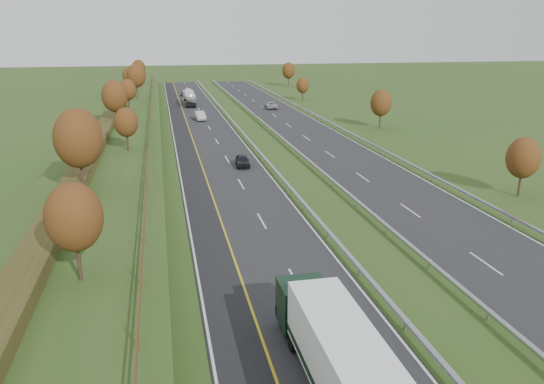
# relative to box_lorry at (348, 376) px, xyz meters

# --- Properties ---
(ground) EXTENTS (400.00, 400.00, 0.00)m
(ground) POSITION_rel_box_lorry_xyz_m (7.95, 57.22, -2.33)
(ground) COLOR #2D491A
(ground) RESTS_ON ground
(near_carriageway) EXTENTS (10.50, 200.00, 0.04)m
(near_carriageway) POSITION_rel_box_lorry_xyz_m (-0.05, 62.22, -2.31)
(near_carriageway) COLOR black
(near_carriageway) RESTS_ON ground
(far_carriageway) EXTENTS (10.50, 200.00, 0.04)m
(far_carriageway) POSITION_rel_box_lorry_xyz_m (16.45, 62.22, -2.31)
(far_carriageway) COLOR black
(far_carriageway) RESTS_ON ground
(hard_shoulder) EXTENTS (3.00, 200.00, 0.04)m
(hard_shoulder) POSITION_rel_box_lorry_xyz_m (-3.80, 62.22, -2.31)
(hard_shoulder) COLOR black
(hard_shoulder) RESTS_ON ground
(lane_markings) EXTENTS (26.75, 200.00, 0.01)m
(lane_markings) POSITION_rel_box_lorry_xyz_m (6.35, 62.10, -2.28)
(lane_markings) COLOR silver
(lane_markings) RESTS_ON near_carriageway
(embankment_left) EXTENTS (12.00, 200.00, 2.00)m
(embankment_left) POSITION_rel_box_lorry_xyz_m (-13.05, 62.22, -1.33)
(embankment_left) COLOR #2D491A
(embankment_left) RESTS_ON ground
(hedge_left) EXTENTS (2.20, 180.00, 1.10)m
(hedge_left) POSITION_rel_box_lorry_xyz_m (-15.05, 62.22, 0.22)
(hedge_left) COLOR #343616
(hedge_left) RESTS_ON embankment_left
(fence_left) EXTENTS (0.12, 189.06, 1.20)m
(fence_left) POSITION_rel_box_lorry_xyz_m (-8.55, 61.81, 0.40)
(fence_left) COLOR #422B19
(fence_left) RESTS_ON embankment_left
(median_barrier_near) EXTENTS (0.32, 200.00, 0.71)m
(median_barrier_near) POSITION_rel_box_lorry_xyz_m (5.65, 62.22, -1.72)
(median_barrier_near) COLOR #96999E
(median_barrier_near) RESTS_ON ground
(median_barrier_far) EXTENTS (0.32, 200.00, 0.71)m
(median_barrier_far) POSITION_rel_box_lorry_xyz_m (10.75, 62.22, -1.72)
(median_barrier_far) COLOR #96999E
(median_barrier_far) RESTS_ON ground
(outer_barrier_far) EXTENTS (0.32, 200.00, 0.71)m
(outer_barrier_far) POSITION_rel_box_lorry_xyz_m (22.25, 62.22, -1.71)
(outer_barrier_far) COLOR #96999E
(outer_barrier_far) RESTS_ON ground
(trees_left) EXTENTS (6.64, 164.30, 7.66)m
(trees_left) POSITION_rel_box_lorry_xyz_m (-12.69, 58.85, 4.04)
(trees_left) COLOR #2D2116
(trees_left) RESTS_ON embankment_left
(trees_far) EXTENTS (8.45, 118.60, 7.12)m
(trees_far) POSITION_rel_box_lorry_xyz_m (29.75, 91.43, 1.92)
(trees_far) COLOR #2D2116
(trees_far) RESTS_ON ground
(box_lorry) EXTENTS (2.58, 16.28, 4.06)m
(box_lorry) POSITION_rel_box_lorry_xyz_m (0.00, 0.00, 0.00)
(box_lorry) COLOR black
(box_lorry) RESTS_ON near_carriageway
(road_tanker) EXTENTS (2.40, 11.22, 3.46)m
(road_tanker) POSITION_rel_box_lorry_xyz_m (-0.29, 104.49, -0.47)
(road_tanker) COLOR silver
(road_tanker) RESTS_ON near_carriageway
(car_dark_near) EXTENTS (1.97, 4.20, 1.39)m
(car_dark_near) POSITION_rel_box_lorry_xyz_m (2.62, 45.20, -1.60)
(car_dark_near) COLOR black
(car_dark_near) RESTS_ON near_carriageway
(car_silver_mid) EXTENTS (2.17, 5.08, 1.63)m
(car_silver_mid) POSITION_rel_box_lorry_xyz_m (0.31, 82.28, -1.48)
(car_silver_mid) COLOR #BABABF
(car_silver_mid) RESTS_ON near_carriageway
(car_small_far) EXTENTS (1.85, 4.42, 1.28)m
(car_small_far) POSITION_rel_box_lorry_xyz_m (-0.45, 122.09, -1.65)
(car_small_far) COLOR #121D3A
(car_small_far) RESTS_ON near_carriageway
(car_oncoming) EXTENTS (2.76, 5.37, 1.45)m
(car_oncoming) POSITION_rel_box_lorry_xyz_m (16.61, 94.90, -1.57)
(car_oncoming) COLOR #AAAAAF
(car_oncoming) RESTS_ON far_carriageway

